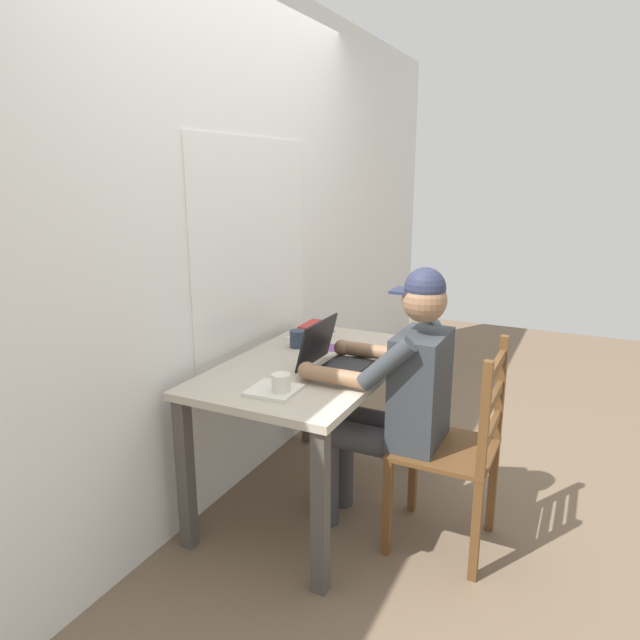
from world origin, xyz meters
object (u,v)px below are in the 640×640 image
at_px(desk, 313,382).
at_px(landscape_photo_print, 328,348).
at_px(seated_person, 397,391).
at_px(laptop, 334,358).
at_px(book_stack_main, 316,330).
at_px(coffee_mug_white, 281,384).
at_px(wooden_chair, 457,450).
at_px(coffee_mug_dark, 298,339).
at_px(computer_mouse, 362,353).

bearing_deg(desk, landscape_photo_print, 7.57).
height_order(desk, seated_person, seated_person).
distance_m(laptop, book_stack_main, 0.56).
bearing_deg(book_stack_main, coffee_mug_white, -162.99).
height_order(wooden_chair, coffee_mug_dark, wooden_chair).
bearing_deg(laptop, desk, 67.97).
distance_m(computer_mouse, landscape_photo_print, 0.22).
bearing_deg(wooden_chair, computer_mouse, 65.98).
distance_m(coffee_mug_dark, landscape_photo_print, 0.16).
bearing_deg(laptop, coffee_mug_white, 170.00).
bearing_deg(coffee_mug_white, coffee_mug_dark, 22.39).
bearing_deg(computer_mouse, book_stack_main, 59.45).
relative_size(seated_person, computer_mouse, 12.60).
distance_m(wooden_chair, computer_mouse, 0.67).
bearing_deg(book_stack_main, seated_person, -126.01).
height_order(laptop, landscape_photo_print, laptop).
distance_m(desk, landscape_photo_print, 0.26).
height_order(seated_person, computer_mouse, seated_person).
bearing_deg(wooden_chair, seated_person, 90.00).
bearing_deg(landscape_photo_print, book_stack_main, 24.26).
bearing_deg(laptop, seated_person, -90.95).
height_order(coffee_mug_dark, landscape_photo_print, coffee_mug_dark).
bearing_deg(coffee_mug_dark, book_stack_main, -0.14).
xyz_separation_m(desk, computer_mouse, (0.18, -0.18, 0.12)).
height_order(desk, coffee_mug_dark, coffee_mug_dark).
relative_size(book_stack_main, landscape_photo_print, 1.66).
xyz_separation_m(seated_person, book_stack_main, (0.46, 0.63, 0.09)).
bearing_deg(computer_mouse, desk, 134.81).
xyz_separation_m(desk, landscape_photo_print, (0.24, 0.03, 0.11)).
bearing_deg(book_stack_main, computer_mouse, -120.55).
relative_size(seated_person, wooden_chair, 1.32).
height_order(computer_mouse, book_stack_main, book_stack_main).
xyz_separation_m(wooden_chair, computer_mouse, (0.24, 0.55, 0.29)).
bearing_deg(seated_person, wooden_chair, -90.00).
xyz_separation_m(laptop, landscape_photo_print, (0.30, 0.17, -0.05)).
bearing_deg(coffee_mug_dark, desk, -135.89).
relative_size(laptop, coffee_mug_dark, 2.73).
bearing_deg(seated_person, landscape_photo_print, 58.08).
distance_m(laptop, computer_mouse, 0.25).
bearing_deg(computer_mouse, coffee_mug_dark, 89.50).
bearing_deg(landscape_photo_print, computer_mouse, -123.68).
height_order(laptop, coffee_mug_white, laptop).
bearing_deg(book_stack_main, wooden_chair, -116.71).
xyz_separation_m(book_stack_main, landscape_photo_print, (-0.16, -0.15, -0.04)).
bearing_deg(book_stack_main, desk, -155.67).
distance_m(wooden_chair, book_stack_main, 1.07).
relative_size(computer_mouse, coffee_mug_dark, 0.83).
xyz_separation_m(coffee_mug_white, coffee_mug_dark, (0.62, 0.25, 0.00)).
bearing_deg(desk, laptop, -112.03).
distance_m(seated_person, coffee_mug_dark, 0.69).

